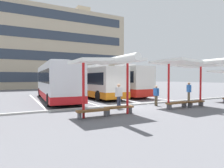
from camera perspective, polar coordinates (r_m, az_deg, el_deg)
name	(u,v)px	position (r m, az deg, el deg)	size (l,w,h in m)	color
ground_plane	(129,106)	(14.64, 5.20, -6.67)	(160.00, 160.00, 0.00)	slate
terminal_building	(49,51)	(47.86, -18.31, 9.37)	(33.27, 13.27, 19.84)	tan
coach_bus_0	(56,82)	(19.57, -16.29, 0.64)	(3.28, 12.22, 3.76)	silver
coach_bus_1	(92,82)	(21.88, -6.03, 0.50)	(3.06, 11.50, 3.56)	silver
coach_bus_2	(119,81)	(23.40, 2.11, 0.76)	(2.70, 10.50, 3.73)	silver
lane_stripe_0	(36,101)	(19.51, -21.61, -4.66)	(0.16, 14.00, 0.01)	white
lane_stripe_1	(76,99)	(20.30, -10.64, -4.33)	(0.16, 14.00, 0.01)	white
lane_stripe_2	(109,97)	(21.76, -0.82, -3.89)	(0.16, 14.00, 0.01)	white
lane_stripe_3	(137,96)	(23.76, 7.55, -3.43)	(0.16, 14.00, 0.01)	white
waiting_shelter_1	(109,62)	(10.62, -0.96, 6.44)	(3.78, 4.30, 3.27)	red
bench_1	(93,112)	(10.46, -5.65, -8.18)	(1.85, 0.45, 0.45)	brown
bench_2	(119,108)	(11.52, 2.14, -7.26)	(1.82, 0.47, 0.45)	brown
waiting_shelter_2	(189,64)	(14.74, 21.95, 5.45)	(4.30, 5.18, 3.41)	red
bench_3	(177,104)	(14.31, 18.77, -5.57)	(1.93, 0.58, 0.45)	brown
bench_4	(196,102)	(15.58, 23.67, -5.06)	(1.67, 0.57, 0.45)	brown
platform_kerb	(127,105)	(14.94, 4.41, -6.27)	(44.00, 0.24, 0.12)	#ADADA8
waiting_passenger_0	(119,94)	(13.41, 2.03, -3.05)	(0.54, 0.32, 1.75)	#33384C
waiting_passenger_1	(189,90)	(18.80, 21.94, -1.76)	(0.41, 0.55, 1.76)	brown
waiting_passenger_2	(156,94)	(15.25, 13.01, -2.98)	(0.26, 0.47, 1.57)	brown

